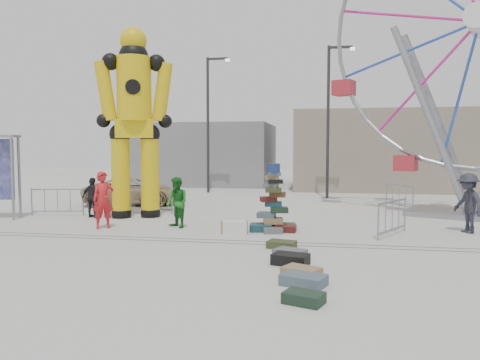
% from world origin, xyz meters
% --- Properties ---
extents(ground, '(90.00, 90.00, 0.00)m').
position_xyz_m(ground, '(0.00, 0.00, 0.00)').
color(ground, '#9E9E99').
rests_on(ground, ground).
extents(track_line_near, '(40.00, 0.04, 0.01)m').
position_xyz_m(track_line_near, '(0.00, 0.60, 0.00)').
color(track_line_near, '#47443F').
rests_on(track_line_near, ground).
extents(track_line_far, '(40.00, 0.04, 0.01)m').
position_xyz_m(track_line_far, '(0.00, 1.00, 0.00)').
color(track_line_far, '#47443F').
rests_on(track_line_far, ground).
extents(building_right, '(12.00, 8.00, 5.00)m').
position_xyz_m(building_right, '(7.00, 20.00, 2.50)').
color(building_right, gray).
rests_on(building_right, ground).
extents(building_left, '(10.00, 8.00, 4.40)m').
position_xyz_m(building_left, '(-6.00, 22.00, 2.20)').
color(building_left, gray).
rests_on(building_left, ground).
extents(lamp_post_right, '(1.41, 0.25, 8.00)m').
position_xyz_m(lamp_post_right, '(3.09, 13.00, 4.48)').
color(lamp_post_right, '#2D2D30').
rests_on(lamp_post_right, ground).
extents(lamp_post_left, '(1.41, 0.25, 8.00)m').
position_xyz_m(lamp_post_left, '(-3.91, 15.00, 4.48)').
color(lamp_post_left, '#2D2D30').
rests_on(lamp_post_left, ground).
extents(suitcase_tower, '(1.54, 1.37, 2.19)m').
position_xyz_m(suitcase_tower, '(1.16, 2.81, 0.61)').
color(suitcase_tower, '#1B4852').
rests_on(suitcase_tower, ground).
extents(crash_test_dummy, '(2.95, 1.44, 7.47)m').
position_xyz_m(crash_test_dummy, '(-4.38, 4.82, 3.93)').
color(crash_test_dummy, black).
rests_on(crash_test_dummy, ground).
extents(ferris_wheel, '(10.61, 4.69, 13.30)m').
position_xyz_m(ferris_wheel, '(8.57, 7.29, 6.55)').
color(ferris_wheel, gray).
rests_on(ferris_wheel, ground).
extents(steamer_trunk, '(0.92, 0.67, 0.39)m').
position_xyz_m(steamer_trunk, '(-0.00, 2.15, 0.19)').
color(steamer_trunk, silver).
rests_on(steamer_trunk, ground).
extents(row_case_0, '(0.83, 0.67, 0.20)m').
position_xyz_m(row_case_0, '(1.66, 0.23, 0.10)').
color(row_case_0, '#394120').
rests_on(row_case_0, ground).
extents(row_case_1, '(0.90, 0.79, 0.18)m').
position_xyz_m(row_case_1, '(1.94, -0.68, 0.09)').
color(row_case_1, slate).
rests_on(row_case_1, ground).
extents(row_case_2, '(0.93, 0.73, 0.25)m').
position_xyz_m(row_case_2, '(2.01, -1.51, 0.13)').
color(row_case_2, black).
rests_on(row_case_2, ground).
extents(row_case_3, '(0.92, 0.82, 0.18)m').
position_xyz_m(row_case_3, '(2.30, -2.40, 0.09)').
color(row_case_3, '#96784C').
rests_on(row_case_3, ground).
extents(row_case_4, '(0.99, 0.83, 0.22)m').
position_xyz_m(row_case_4, '(2.37, -3.11, 0.11)').
color(row_case_4, '#4C606D').
rests_on(row_case_4, ground).
extents(row_case_5, '(0.80, 0.68, 0.20)m').
position_xyz_m(row_case_5, '(2.42, -4.18, 0.10)').
color(row_case_5, '#1B3122').
rests_on(row_case_5, ground).
extents(barricade_dummy_a, '(1.98, 0.53, 1.10)m').
position_xyz_m(barricade_dummy_a, '(-7.60, 4.67, 0.55)').
color(barricade_dummy_a, gray).
rests_on(barricade_dummy_a, ground).
extents(barricade_dummy_b, '(1.99, 0.45, 1.10)m').
position_xyz_m(barricade_dummy_b, '(-5.57, 6.41, 0.55)').
color(barricade_dummy_b, gray).
rests_on(barricade_dummy_b, ground).
extents(barricade_dummy_c, '(1.96, 0.59, 1.10)m').
position_xyz_m(barricade_dummy_c, '(-4.20, 6.02, 0.55)').
color(barricade_dummy_c, gray).
rests_on(barricade_dummy_c, ground).
extents(barricade_wheel_front, '(1.11, 1.77, 1.10)m').
position_xyz_m(barricade_wheel_front, '(4.85, 2.62, 0.55)').
color(barricade_wheel_front, gray).
rests_on(barricade_wheel_front, ground).
extents(barricade_wheel_back, '(0.93, 1.86, 1.10)m').
position_xyz_m(barricade_wheel_back, '(6.07, 9.17, 0.55)').
color(barricade_wheel_back, gray).
rests_on(barricade_wheel_back, ground).
extents(pedestrian_red, '(0.83, 0.79, 1.91)m').
position_xyz_m(pedestrian_red, '(-4.48, 2.29, 0.95)').
color(pedestrian_red, red).
rests_on(pedestrian_red, ground).
extents(pedestrian_green, '(1.05, 1.03, 1.71)m').
position_xyz_m(pedestrian_green, '(-2.09, 2.83, 0.86)').
color(pedestrian_green, '#1A681D').
rests_on(pedestrian_green, ground).
extents(pedestrian_black, '(0.94, 0.46, 1.55)m').
position_xyz_m(pedestrian_black, '(-5.98, 4.46, 0.78)').
color(pedestrian_black, black).
rests_on(pedestrian_black, ground).
extents(pedestrian_grey, '(1.08, 1.39, 1.90)m').
position_xyz_m(pedestrian_grey, '(7.28, 3.53, 0.95)').
color(pedestrian_grey, '#252631').
rests_on(pedestrian_grey, ground).
extents(parked_suv, '(4.89, 3.10, 1.26)m').
position_xyz_m(parked_suv, '(-6.06, 8.51, 0.63)').
color(parked_suv, tan).
rests_on(parked_suv, ground).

